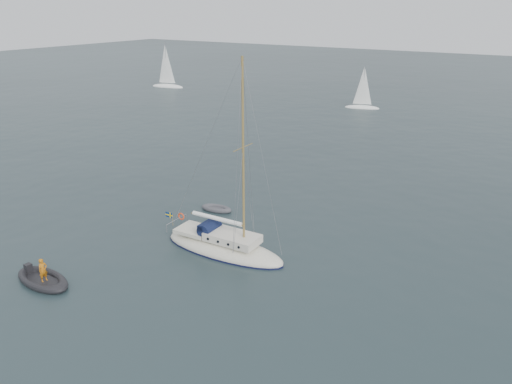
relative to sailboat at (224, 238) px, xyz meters
The scene contains 6 objects.
ground 2.49m from the sailboat, 80.89° to the left, with size 300.00×300.00×0.00m, color black.
sailboat is the anchor object (origin of this frame).
dinghy 6.93m from the sailboat, 130.46° to the left, with size 2.54×1.15×0.36m.
rib 10.95m from the sailboat, 126.91° to the right, with size 4.05×1.84×1.62m.
distant_yacht_a 69.67m from the sailboat, 134.58° to the left, with size 6.64×3.54×8.79m.
distant_yacht_c 50.74m from the sailboat, 100.95° to the left, with size 5.25×2.80×6.96m.
Camera 1 is at (16.78, -25.64, 15.06)m, focal length 35.00 mm.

